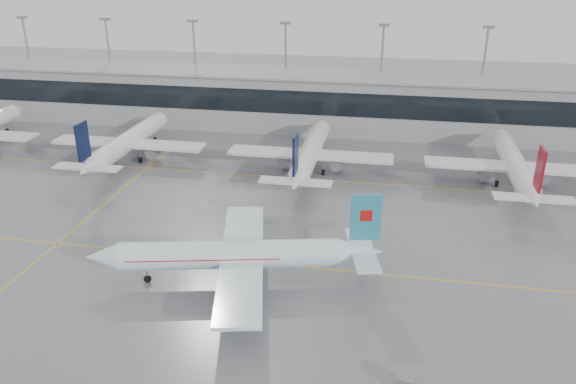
# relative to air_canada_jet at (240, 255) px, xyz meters

# --- Properties ---
(ground) EXTENTS (320.00, 320.00, 0.00)m
(ground) POSITION_rel_air_canada_jet_xyz_m (2.75, 4.51, -3.51)
(ground) COLOR slate
(ground) RESTS_ON ground
(taxi_line_main) EXTENTS (120.00, 0.25, 0.01)m
(taxi_line_main) POSITION_rel_air_canada_jet_xyz_m (2.75, 4.51, -3.50)
(taxi_line_main) COLOR gold
(taxi_line_main) RESTS_ON ground
(taxi_line_north) EXTENTS (120.00, 0.25, 0.01)m
(taxi_line_north) POSITION_rel_air_canada_jet_xyz_m (2.75, 34.51, -3.50)
(taxi_line_north) COLOR gold
(taxi_line_north) RESTS_ON ground
(taxi_line_cross) EXTENTS (0.25, 60.00, 0.01)m
(taxi_line_cross) POSITION_rel_air_canada_jet_xyz_m (-27.25, 19.51, -3.50)
(taxi_line_cross) COLOR gold
(taxi_line_cross) RESTS_ON ground
(terminal) EXTENTS (180.00, 15.00, 12.00)m
(terminal) POSITION_rel_air_canada_jet_xyz_m (2.75, 66.51, 2.49)
(terminal) COLOR #949497
(terminal) RESTS_ON ground
(terminal_glass) EXTENTS (180.00, 0.20, 5.00)m
(terminal_glass) POSITION_rel_air_canada_jet_xyz_m (2.75, 58.96, 3.99)
(terminal_glass) COLOR black
(terminal_glass) RESTS_ON ground
(terminal_roof) EXTENTS (182.00, 16.00, 0.40)m
(terminal_roof) POSITION_rel_air_canada_jet_xyz_m (2.75, 66.51, 8.69)
(terminal_roof) COLOR gray
(terminal_roof) RESTS_ON ground
(light_masts) EXTENTS (156.40, 1.00, 22.60)m
(light_masts) POSITION_rel_air_canada_jet_xyz_m (2.75, 72.51, 9.84)
(light_masts) COLOR gray
(light_masts) RESTS_ON ground
(air_canada_jet) EXTENTS (35.39, 28.49, 11.10)m
(air_canada_jet) POSITION_rel_air_canada_jet_xyz_m (0.00, 0.00, 0.00)
(air_canada_jet) COLOR white
(air_canada_jet) RESTS_ON ground
(parked_jet_b) EXTENTS (29.64, 36.96, 11.72)m
(parked_jet_b) POSITION_rel_air_canada_jet_xyz_m (-32.25, 38.20, 0.20)
(parked_jet_b) COLOR silver
(parked_jet_b) RESTS_ON ground
(parked_jet_c) EXTENTS (29.64, 36.96, 11.72)m
(parked_jet_c) POSITION_rel_air_canada_jet_xyz_m (2.75, 38.20, 0.20)
(parked_jet_c) COLOR silver
(parked_jet_c) RESTS_ON ground
(parked_jet_d) EXTENTS (29.64, 36.96, 11.72)m
(parked_jet_d) POSITION_rel_air_canada_jet_xyz_m (37.75, 38.20, 0.20)
(parked_jet_d) COLOR silver
(parked_jet_d) RESTS_ON ground
(gse_unit) EXTENTS (1.74, 1.66, 1.52)m
(gse_unit) POSITION_rel_air_canada_jet_xyz_m (19.62, -15.34, -2.75)
(gse_unit) COLOR slate
(gse_unit) RESTS_ON ground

